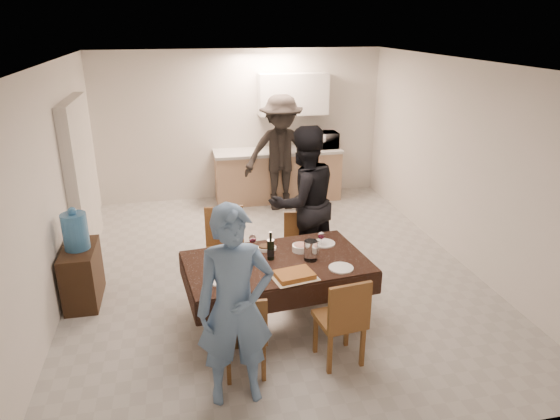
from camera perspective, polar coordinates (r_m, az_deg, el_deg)
The scene contains 33 objects.
floor at distance 6.55m, azimuth -0.73°, elevation -6.85°, with size 5.00×6.00×0.02m, color #ABABA6.
ceiling at distance 5.81m, azimuth -0.85°, elevation 16.47°, with size 5.00×6.00×0.02m, color white.
wall_back at distance 8.93m, azimuth -4.51°, elevation 9.58°, with size 5.00×0.02×2.60m, color silver.
wall_front at distance 3.39m, azimuth 9.09°, elevation -10.52°, with size 5.00×0.02×2.60m, color silver.
wall_left at distance 6.11m, azimuth -24.47°, elevation 2.36°, with size 0.02×6.00×2.60m, color silver.
wall_right at distance 6.95m, azimuth 19.97°, elevation 5.08°, with size 0.02×6.00×2.60m, color silver.
stub_partition at distance 7.29m, azimuth -21.74°, elevation 3.50°, with size 0.15×1.40×2.10m, color silver.
kitchen_base_cabinet at distance 8.93m, azimuth -0.25°, elevation 3.88°, with size 2.20×0.60×0.86m, color tan.
kitchen_worktop at distance 8.81m, azimuth -0.26°, elevation 6.71°, with size 2.24×0.64×0.05m, color #B6B5B0.
upper_cabinet at distance 8.82m, azimuth 1.51°, elevation 13.12°, with size 1.20×0.34×0.70m, color silver.
dining_table at distance 5.19m, azimuth -0.41°, elevation -6.16°, with size 1.96×1.28×0.72m.
chair_near_left at distance 4.51m, azimuth -4.04°, elevation -13.35°, with size 0.40×0.40×0.46m.
chair_near_right at distance 4.66m, azimuth 7.21°, elevation -11.69°, with size 0.46×0.46×0.49m.
chair_far_left at distance 5.75m, azimuth -6.12°, elevation -4.29°, with size 0.47×0.47×0.54m.
chair_far_right at distance 5.93m, azimuth 2.60°, elevation -4.20°, with size 0.46×0.47×0.47m.
console at distance 6.15m, azimuth -21.67°, elevation -6.90°, with size 0.36×0.72×0.67m, color #301E10.
water_jug at distance 5.93m, azimuth -22.36°, elevation -2.27°, with size 0.27×0.27×0.41m, color #4184BF.
wine_bottle at distance 5.14m, azimuth -1.08°, elevation -4.11°, with size 0.08×0.08×0.31m, color black, non-canonical shape.
water_pitcher at distance 5.16m, azimuth 3.52°, elevation -4.64°, with size 0.14×0.14×0.21m, color white.
savoury_tart at distance 4.85m, azimuth 1.64°, elevation -7.42°, with size 0.42×0.32×0.05m, color #A96931.
salad_bowl at distance 5.38m, azimuth 2.35°, elevation -4.35°, with size 0.18×0.18×0.07m, color white.
mushroom_dish at distance 5.41m, azimuth -1.52°, elevation -4.41°, with size 0.19×0.19×0.03m, color white.
wine_glass_a at distance 4.84m, azimuth -6.27°, elevation -6.62°, with size 0.09×0.09×0.20m, color white, non-canonical shape.
wine_glass_b at distance 5.48m, azimuth 4.73°, elevation -3.32°, with size 0.08×0.08×0.17m, color white, non-canonical shape.
wine_glass_c at distance 5.37m, azimuth -3.15°, elevation -3.73°, with size 0.08×0.08×0.18m, color white, non-canonical shape.
plate_near_left at distance 4.84m, azimuth -6.76°, elevation -7.93°, with size 0.26×0.26×0.01m, color white.
plate_near_right at distance 5.05m, azimuth 6.99°, elevation -6.59°, with size 0.25×0.25×0.01m, color white.
plate_far_left at distance 5.37m, azimuth -7.37°, elevation -4.89°, with size 0.24×0.24×0.01m, color white.
plate_far_right at distance 5.57m, azimuth 5.05°, elevation -3.81°, with size 0.25×0.25×0.01m, color white.
microwave at distance 8.96m, azimuth 4.93°, elevation 7.98°, with size 0.51×0.34×0.28m, color silver.
person_near at distance 4.12m, azimuth -5.14°, elevation -11.06°, with size 0.64×0.42×1.75m, color #5E82AC.
person_far at distance 6.14m, azimuth 2.69°, elevation 0.89°, with size 0.92×0.72×1.90m, color black.
person_kitchen at distance 8.35m, azimuth 0.13°, elevation 6.50°, with size 1.25×0.72×1.93m, color black.
Camera 1 is at (-1.09, -5.68, 3.06)m, focal length 32.00 mm.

